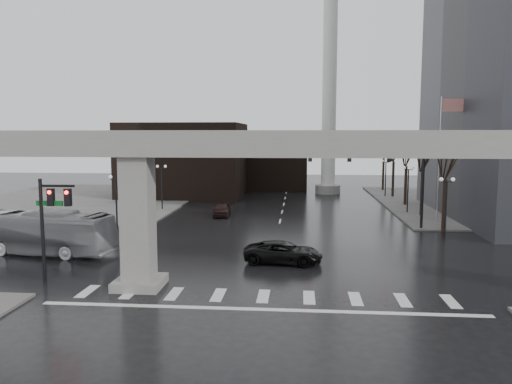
# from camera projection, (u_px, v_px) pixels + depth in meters

# --- Properties ---
(ground) EXTENTS (160.00, 160.00, 0.00)m
(ground) POSITION_uv_depth(u_px,v_px,m) (265.00, 290.00, 27.28)
(ground) COLOR black
(ground) RESTS_ON ground
(sidewalk_ne) EXTENTS (28.00, 36.00, 0.15)m
(sidewalk_ne) POSITION_uv_depth(u_px,v_px,m) (498.00, 204.00, 60.68)
(sidewalk_ne) COLOR slate
(sidewalk_ne) RESTS_ON ground
(sidewalk_nw) EXTENTS (28.00, 36.00, 0.15)m
(sidewalk_nw) POSITION_uv_depth(u_px,v_px,m) (85.00, 199.00, 65.12)
(sidewalk_nw) COLOR slate
(sidewalk_nw) RESTS_ON ground
(elevated_guideway) EXTENTS (48.00, 2.60, 8.70)m
(elevated_guideway) POSITION_uv_depth(u_px,v_px,m) (289.00, 165.00, 26.38)
(elevated_guideway) COLOR gray
(elevated_guideway) RESTS_ON ground
(building_far_left) EXTENTS (16.00, 14.00, 10.00)m
(building_far_left) POSITION_uv_depth(u_px,v_px,m) (185.00, 160.00, 69.47)
(building_far_left) COLOR black
(building_far_left) RESTS_ON ground
(building_far_mid) EXTENTS (10.00, 10.00, 8.00)m
(building_far_mid) POSITION_uv_depth(u_px,v_px,m) (275.00, 163.00, 78.45)
(building_far_mid) COLOR black
(building_far_mid) RESTS_ON ground
(smokestack) EXTENTS (3.60, 3.60, 30.00)m
(smokestack) POSITION_uv_depth(u_px,v_px,m) (329.00, 100.00, 70.76)
(smokestack) COLOR white
(smokestack) RESTS_ON ground
(signal_mast_arm) EXTENTS (12.12, 0.43, 8.00)m
(signal_mast_arm) POSITION_uv_depth(u_px,v_px,m) (380.00, 164.00, 44.45)
(signal_mast_arm) COLOR black
(signal_mast_arm) RESTS_ON ground
(signal_left_pole) EXTENTS (2.30, 0.30, 6.00)m
(signal_left_pole) POSITION_uv_depth(u_px,v_px,m) (51.00, 212.00, 28.35)
(signal_left_pole) COLOR black
(signal_left_pole) RESTS_ON ground
(flagpole_assembly) EXTENTS (2.06, 0.12, 12.00)m
(flagpole_assembly) POSITION_uv_depth(u_px,v_px,m) (443.00, 145.00, 46.88)
(flagpole_assembly) COLOR silver
(flagpole_assembly) RESTS_ON ground
(lamp_right_0) EXTENTS (1.22, 0.32, 5.11)m
(lamp_right_0) POSITION_uv_depth(u_px,v_px,m) (446.00, 198.00, 39.58)
(lamp_right_0) COLOR black
(lamp_right_0) RESTS_ON ground
(lamp_right_1) EXTENTS (1.22, 0.32, 5.11)m
(lamp_right_1) POSITION_uv_depth(u_px,v_px,m) (408.00, 181.00, 53.44)
(lamp_right_1) COLOR black
(lamp_right_1) RESTS_ON ground
(lamp_right_2) EXTENTS (1.22, 0.32, 5.11)m
(lamp_right_2) POSITION_uv_depth(u_px,v_px,m) (386.00, 172.00, 67.29)
(lamp_right_2) COLOR black
(lamp_right_2) RESTS_ON ground
(lamp_left_0) EXTENTS (1.22, 0.32, 5.11)m
(lamp_left_0) POSITION_uv_depth(u_px,v_px,m) (116.00, 194.00, 41.89)
(lamp_left_0) COLOR black
(lamp_left_0) RESTS_ON ground
(lamp_left_1) EXTENTS (1.22, 0.32, 5.11)m
(lamp_left_1) POSITION_uv_depth(u_px,v_px,m) (162.00, 180.00, 55.74)
(lamp_left_1) COLOR black
(lamp_left_1) RESTS_ON ground
(lamp_left_2) EXTENTS (1.22, 0.32, 5.11)m
(lamp_left_2) POSITION_uv_depth(u_px,v_px,m) (189.00, 171.00, 69.60)
(lamp_left_2) COLOR black
(lamp_left_2) RESTS_ON ground
(tree_right_0) EXTENTS (1.09, 1.58, 7.50)m
(tree_right_0) POSITION_uv_depth(u_px,v_px,m) (445.00, 200.00, 43.55)
(tree_right_0) COLOR black
(tree_right_0) RESTS_ON ground
(tree_right_1) EXTENTS (1.09, 1.61, 7.67)m
(tree_right_1) POSITION_uv_depth(u_px,v_px,m) (422.00, 189.00, 51.46)
(tree_right_1) COLOR black
(tree_right_1) RESTS_ON ground
(tree_right_2) EXTENTS (1.10, 1.63, 7.85)m
(tree_right_2) POSITION_uv_depth(u_px,v_px,m) (406.00, 182.00, 59.37)
(tree_right_2) COLOR black
(tree_right_2) RESTS_ON ground
(tree_right_3) EXTENTS (1.11, 1.66, 8.02)m
(tree_right_3) POSITION_uv_depth(u_px,v_px,m) (393.00, 175.00, 67.28)
(tree_right_3) COLOR black
(tree_right_3) RESTS_ON ground
(tree_right_4) EXTENTS (1.12, 1.69, 8.19)m
(tree_right_4) POSITION_uv_depth(u_px,v_px,m) (383.00, 171.00, 75.19)
(tree_right_4) COLOR black
(tree_right_4) RESTS_ON ground
(pickup_truck) EXTENTS (5.40, 2.89, 1.44)m
(pickup_truck) POSITION_uv_depth(u_px,v_px,m) (283.00, 252.00, 33.00)
(pickup_truck) COLOR black
(pickup_truck) RESTS_ON ground
(city_bus) EXTENTS (11.53, 4.27, 3.14)m
(city_bus) POSITION_uv_depth(u_px,v_px,m) (38.00, 232.00, 35.43)
(city_bus) COLOR #A7A8AC
(city_bus) RESTS_ON ground
(far_car) EXTENTS (1.86, 4.16, 1.39)m
(far_car) POSITION_uv_depth(u_px,v_px,m) (222.00, 209.00, 52.23)
(far_car) COLOR black
(far_car) RESTS_ON ground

